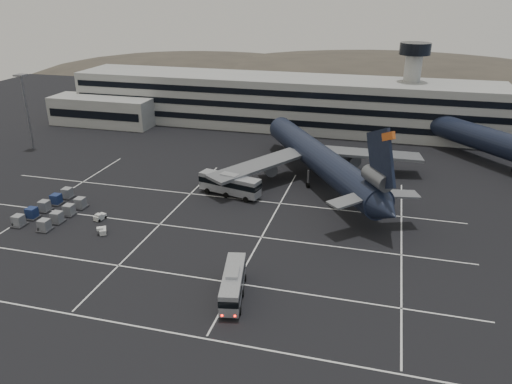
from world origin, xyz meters
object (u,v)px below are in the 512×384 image
at_px(trijet_main, 321,159).
at_px(bus_far, 230,184).
at_px(tug_a, 100,217).
at_px(uld_cluster, 53,209).
at_px(bus_near, 233,282).

distance_m(trijet_main, bus_far, 19.45).
bearing_deg(tug_a, uld_cluster, -165.42).
distance_m(trijet_main, tug_a, 44.17).
xyz_separation_m(bus_near, bus_far, (-10.83, 32.24, 0.32)).
relative_size(trijet_main, tug_a, 22.55).
bearing_deg(bus_near, tug_a, 140.23).
relative_size(bus_near, bus_far, 0.87).
distance_m(bus_far, uld_cluster, 32.40).
bearing_deg(bus_far, uld_cluster, 134.53).
bearing_deg(trijet_main, uld_cluster, -179.83).
bearing_deg(bus_far, trijet_main, -41.91).
height_order(trijet_main, bus_near, trijet_main).
height_order(bus_near, tug_a, bus_near).
distance_m(bus_near, bus_far, 34.01).
xyz_separation_m(tug_a, uld_cluster, (-9.27, -0.12, 0.37)).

